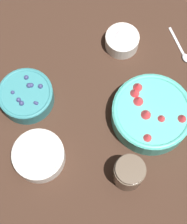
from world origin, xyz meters
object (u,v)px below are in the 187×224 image
Objects in this scene: bowl_strawberries at (151,113)px; jar_chocolate at (129,173)px; bowl_blueberries at (26,95)px; bowl_bananas at (39,156)px; bowl_cream at (122,40)px.

jar_chocolate reaches higher than bowl_strawberries.
bowl_blueberries reaches higher than bowl_bananas.
bowl_blueberries is at bearing -28.24° from bowl_strawberries.
bowl_strawberries is 1.43× the size of bowl_blueberries.
bowl_strawberries reaches higher than bowl_cream.
jar_chocolate reaches higher than bowl_cream.
jar_chocolate is (0.13, 0.40, 0.02)m from bowl_cream.
bowl_bananas is 0.25m from jar_chocolate.
jar_chocolate is (0.12, 0.14, 0.01)m from bowl_strawberries.
bowl_blueberries is (0.33, -0.18, -0.01)m from bowl_strawberries.
bowl_strawberries is 0.37m from bowl_blueberries.
bowl_blueberries is 0.38m from jar_chocolate.
bowl_bananas is (0.02, 0.19, 0.00)m from bowl_blueberries.
bowl_strawberries is 2.30× the size of jar_chocolate.
jar_chocolate is at bearing 122.56° from bowl_blueberries.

